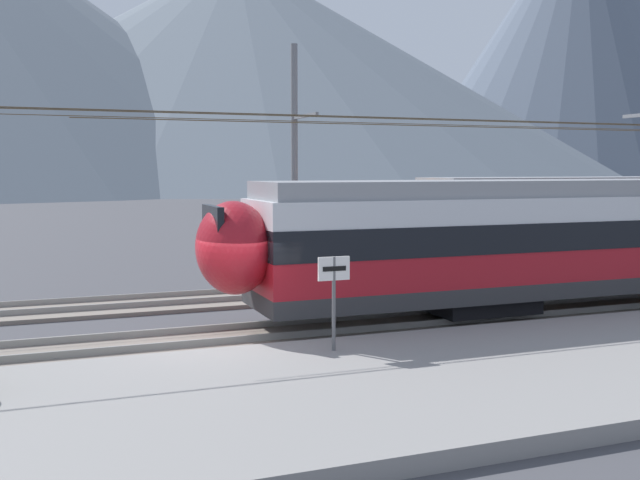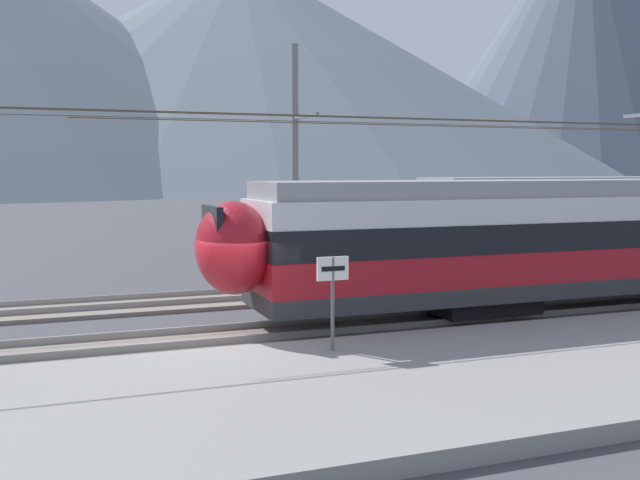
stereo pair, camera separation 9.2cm
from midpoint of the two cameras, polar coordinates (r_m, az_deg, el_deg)
The scene contains 8 objects.
ground_plane at distance 17.01m, azimuth -7.42°, elevation -8.65°, with size 400.00×400.00×0.00m, color #424247.
platform_slab at distance 13.08m, azimuth -3.13°, elevation -12.26°, with size 120.00×6.80×0.33m, color gray.
track_near at distance 17.96m, azimuth -8.17°, elevation -7.68°, with size 120.00×3.00×0.28m.
track_far at distance 23.12m, azimuth -11.06°, elevation -4.75°, with size 120.00×3.00×0.28m.
catenary_mast_far_side at distance 25.80m, azimuth -1.74°, elevation 6.05°, with size 45.77×2.42×8.48m.
platform_sign at distance 15.42m, azimuth 1.16°, elevation -3.26°, with size 0.70×0.08×2.00m.
mountain_central_peak at distance 205.28m, azimuth -6.21°, elevation 12.91°, with size 204.17×204.17×61.02m, color slate.
mountain_right_ridge at distance 269.45m, azimuth 19.68°, elevation 14.31°, with size 120.08×120.08×93.25m, color #515B6B.
Camera 2 is at (-3.68, -16.09, 4.16)m, focal length 41.18 mm.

